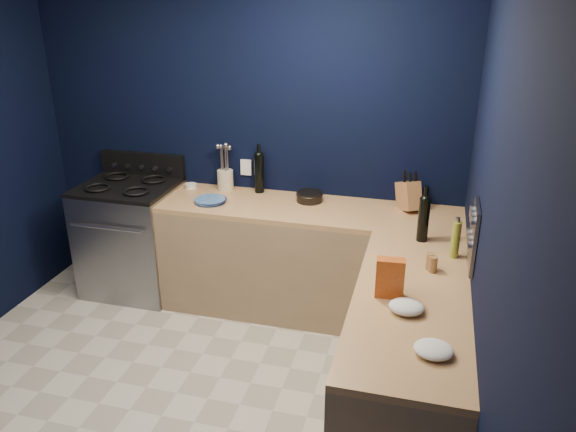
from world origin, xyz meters
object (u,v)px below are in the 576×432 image
(gas_range, at_px, (133,239))
(utensil_crock, at_px, (225,180))
(plate_stack, at_px, (210,201))
(knife_block, at_px, (409,196))
(crouton_bag, at_px, (390,278))

(gas_range, xyz_separation_m, utensil_crock, (0.77, 0.25, 0.52))
(plate_stack, xyz_separation_m, utensil_crock, (0.01, 0.32, 0.07))
(utensil_crock, bearing_deg, knife_block, -2.68)
(utensil_crock, height_order, knife_block, knife_block)
(crouton_bag, bearing_deg, gas_range, 148.42)
(gas_range, distance_m, crouton_bag, 2.58)
(knife_block, bearing_deg, plate_stack, 158.40)
(knife_block, distance_m, crouton_bag, 1.33)
(knife_block, bearing_deg, crouton_bag, -121.72)
(plate_stack, relative_size, utensil_crock, 1.46)
(crouton_bag, bearing_deg, utensil_crock, 132.05)
(plate_stack, bearing_deg, gas_range, 174.67)
(gas_range, relative_size, plate_stack, 3.86)
(utensil_crock, relative_size, knife_block, 0.76)
(utensil_crock, distance_m, knife_block, 1.49)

